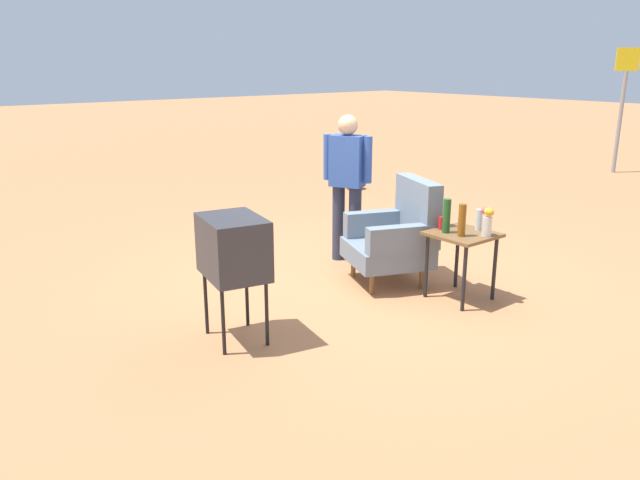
% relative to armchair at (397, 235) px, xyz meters
% --- Properties ---
extents(ground_plane, '(60.00, 60.00, 0.00)m').
position_rel_armchair_xyz_m(ground_plane, '(-0.29, -0.23, -0.50)').
color(ground_plane, '#C17A4C').
extents(armchair, '(1.00, 1.01, 1.06)m').
position_rel_armchair_xyz_m(armchair, '(0.00, 0.00, 0.00)').
color(armchair, brown).
rests_on(armchair, ground).
extents(side_table, '(0.56, 0.56, 0.65)m').
position_rel_armchair_xyz_m(side_table, '(0.72, 0.13, 0.06)').
color(side_table, black).
rests_on(side_table, ground).
extents(tv_on_stand, '(0.68, 0.55, 1.03)m').
position_rel_armchair_xyz_m(tv_on_stand, '(0.17, -2.01, 0.28)').
color(tv_on_stand, black).
rests_on(tv_on_stand, ground).
extents(person_standing, '(0.52, 0.36, 1.64)m').
position_rel_armchair_xyz_m(person_standing, '(-0.86, 0.08, 0.44)').
color(person_standing, '#2D3347').
rests_on(person_standing, ground).
extents(road_sign, '(0.33, 0.33, 2.44)m').
position_rel_armchair_xyz_m(road_sign, '(-1.81, 8.15, 0.88)').
color(road_sign, gray).
rests_on(road_sign, ground).
extents(bottle_wine_green, '(0.07, 0.07, 0.32)m').
position_rel_armchair_xyz_m(bottle_wine_green, '(0.61, 0.02, 0.31)').
color(bottle_wine_green, '#1E5623').
rests_on(bottle_wine_green, side_table).
extents(bottle_tall_amber, '(0.07, 0.07, 0.30)m').
position_rel_armchair_xyz_m(bottle_tall_amber, '(0.78, 0.03, 0.30)').
color(bottle_tall_amber, brown).
rests_on(bottle_tall_amber, side_table).
extents(bottle_short_clear, '(0.06, 0.06, 0.20)m').
position_rel_armchair_xyz_m(bottle_short_clear, '(0.75, 0.33, 0.25)').
color(bottle_short_clear, silver).
rests_on(bottle_short_clear, side_table).
extents(soda_can_red, '(0.07, 0.07, 0.12)m').
position_rel_armchair_xyz_m(soda_can_red, '(0.51, 0.08, 0.22)').
color(soda_can_red, red).
rests_on(soda_can_red, side_table).
extents(flower_vase, '(0.14, 0.10, 0.27)m').
position_rel_armchair_xyz_m(flower_vase, '(0.92, 0.21, 0.30)').
color(flower_vase, silver).
rests_on(flower_vase, side_table).
extents(shrub_near, '(0.34, 0.34, 0.26)m').
position_rel_armchair_xyz_m(shrub_near, '(-3.87, 2.89, -0.37)').
color(shrub_near, '#516B38').
rests_on(shrub_near, ground).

